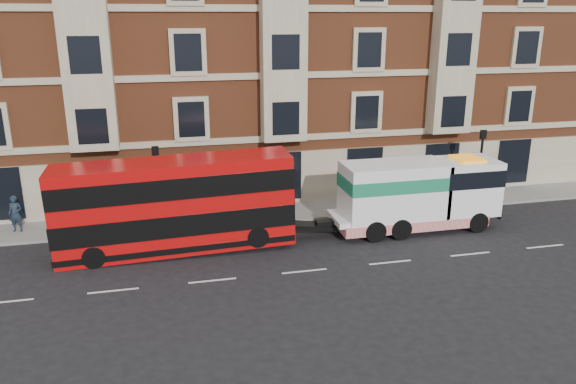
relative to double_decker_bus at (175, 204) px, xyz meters
The scene contains 8 objects.
ground 6.77m from the double_decker_bus, 34.20° to the right, with size 120.00×120.00×0.00m, color black.
sidewalk 6.94m from the double_decker_bus, 36.72° to the left, with size 90.00×3.00×0.15m, color slate.
victorian_terrace 14.95m from the double_decker_bus, 63.24° to the left, with size 45.00×12.00×20.40m.
lamp_post_west 2.75m from the double_decker_bus, 105.72° to the left, with size 0.35×0.15×4.35m.
lamp_post_east 17.46m from the double_decker_bus, ahead, with size 0.35×0.15×4.35m.
double_decker_bus is the anchor object (origin of this frame).
tow_truck 12.06m from the double_decker_bus, ahead, with size 8.68×2.57×3.62m.
pedestrian 8.85m from the double_decker_bus, 153.08° to the left, with size 0.69×0.45×1.89m, color #1B2937.
Camera 1 is at (-5.78, -21.49, 10.64)m, focal length 35.00 mm.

